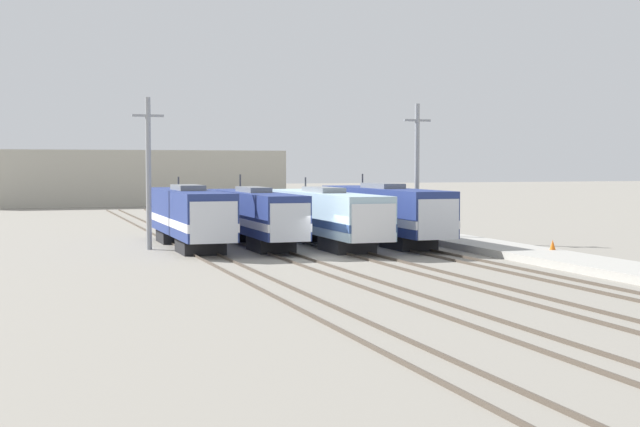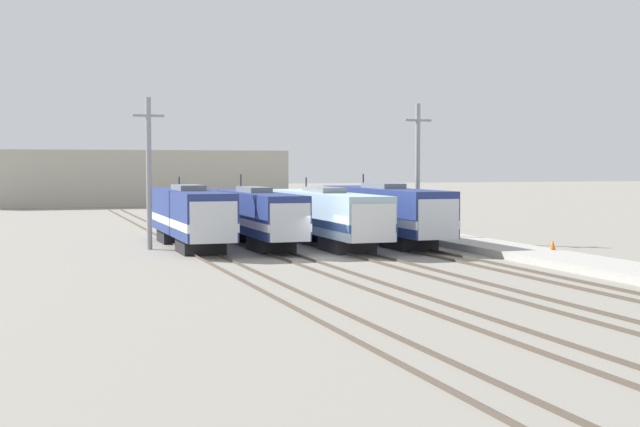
% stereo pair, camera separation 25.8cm
% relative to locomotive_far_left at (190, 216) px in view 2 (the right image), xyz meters
% --- Properties ---
extents(ground_plane, '(400.00, 400.00, 0.00)m').
position_rel_locomotive_far_left_xyz_m(ground_plane, '(6.77, -8.76, -2.16)').
color(ground_plane, gray).
extents(rail_pair_far_left, '(1.51, 120.00, 0.15)m').
position_rel_locomotive_far_left_xyz_m(rail_pair_far_left, '(0.00, -8.76, -2.09)').
color(rail_pair_far_left, '#4C4238').
rests_on(rail_pair_far_left, ground_plane).
extents(rail_pair_center_left, '(1.51, 120.00, 0.15)m').
position_rel_locomotive_far_left_xyz_m(rail_pair_center_left, '(4.51, -8.76, -2.09)').
color(rail_pair_center_left, '#4C4238').
rests_on(rail_pair_center_left, ground_plane).
extents(rail_pair_center_right, '(1.51, 120.00, 0.15)m').
position_rel_locomotive_far_left_xyz_m(rail_pair_center_right, '(9.03, -8.76, -2.09)').
color(rail_pair_center_right, '#4C4238').
rests_on(rail_pair_center_right, ground_plane).
extents(rail_pair_far_right, '(1.51, 120.00, 0.15)m').
position_rel_locomotive_far_left_xyz_m(rail_pair_far_right, '(13.54, -8.76, -2.09)').
color(rail_pair_far_right, '#4C4238').
rests_on(rail_pair_far_right, ground_plane).
extents(locomotive_far_left, '(3.10, 16.68, 4.69)m').
position_rel_locomotive_far_left_xyz_m(locomotive_far_left, '(0.00, 0.00, 0.00)').
color(locomotive_far_left, black).
rests_on(locomotive_far_left, ground_plane).
extents(locomotive_center_left, '(2.75, 17.51, 4.84)m').
position_rel_locomotive_far_left_xyz_m(locomotive_center_left, '(4.51, -0.01, -0.08)').
color(locomotive_center_left, black).
rests_on(locomotive_center_left, ground_plane).
extents(locomotive_center_right, '(3.07, 18.32, 4.62)m').
position_rel_locomotive_far_left_xyz_m(locomotive_center_right, '(9.03, -1.66, -0.09)').
color(locomotive_center_right, '#232326').
rests_on(locomotive_center_right, ground_plane).
extents(locomotive_far_right, '(3.01, 17.70, 4.86)m').
position_rel_locomotive_far_left_xyz_m(locomotive_far_right, '(13.54, -1.30, 0.02)').
color(locomotive_far_right, black).
rests_on(locomotive_far_right, ground_plane).
extents(catenary_tower_left, '(2.05, 0.35, 9.91)m').
position_rel_locomotive_far_left_xyz_m(catenary_tower_left, '(-2.69, -0.15, 2.95)').
color(catenary_tower_left, gray).
rests_on(catenary_tower_left, ground_plane).
extents(catenary_tower_right, '(2.05, 0.35, 9.91)m').
position_rel_locomotive_far_left_xyz_m(catenary_tower_right, '(16.48, -0.15, 2.95)').
color(catenary_tower_right, gray).
rests_on(catenary_tower_right, ground_plane).
extents(platform, '(4.00, 120.00, 0.44)m').
position_rel_locomotive_far_left_xyz_m(platform, '(18.17, -8.76, -1.94)').
color(platform, '#A8A59E').
rests_on(platform, ground_plane).
extents(traffic_cone, '(0.35, 0.35, 0.61)m').
position_rel_locomotive_far_left_xyz_m(traffic_cone, '(19.58, -12.73, -1.42)').
color(traffic_cone, orange).
rests_on(traffic_cone, platform).
extents(depot_building, '(42.59, 10.57, 7.47)m').
position_rel_locomotive_far_left_xyz_m(depot_building, '(3.29, 65.54, 1.58)').
color(depot_building, '#B2AD9E').
rests_on(depot_building, ground_plane).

